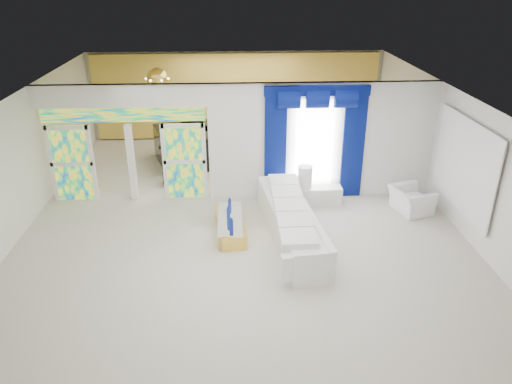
{
  "coord_description": "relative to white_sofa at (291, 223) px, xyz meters",
  "views": [
    {
      "loc": [
        -0.2,
        -10.82,
        5.51
      ],
      "look_at": [
        0.3,
        -1.2,
        1.1
      ],
      "focal_mm": 34.28,
      "sensor_mm": 36.0,
      "label": 1
    }
  ],
  "objects": [
    {
      "name": "floor",
      "position": [
        -1.07,
        1.31,
        -0.36
      ],
      "size": [
        12.0,
        12.0,
        0.0
      ],
      "primitive_type": "plane",
      "color": "#B7AF9E",
      "rests_on": "ground"
    },
    {
      "name": "dividing_wall",
      "position": [
        1.08,
        2.31,
        1.14
      ],
      "size": [
        5.7,
        0.18,
        3.0
      ],
      "primitive_type": "cube",
      "color": "white",
      "rests_on": "ground"
    },
    {
      "name": "dividing_header",
      "position": [
        -3.92,
        2.31,
        2.36
      ],
      "size": [
        4.3,
        0.18,
        0.55
      ],
      "primitive_type": "cube",
      "color": "white",
      "rests_on": "dividing_wall"
    },
    {
      "name": "stained_panel_left",
      "position": [
        -5.35,
        2.31,
        0.64
      ],
      "size": [
        0.95,
        0.04,
        2.0
      ],
      "primitive_type": "cube",
      "color": "#994C3F",
      "rests_on": "ground"
    },
    {
      "name": "stained_panel_right",
      "position": [
        -2.5,
        2.31,
        0.64
      ],
      "size": [
        0.95,
        0.04,
        2.0
      ],
      "primitive_type": "cube",
      "color": "#994C3F",
      "rests_on": "ground"
    },
    {
      "name": "stained_transom",
      "position": [
        -3.92,
        2.31,
        1.89
      ],
      "size": [
        4.0,
        0.05,
        0.35
      ],
      "primitive_type": "cube",
      "color": "#994C3F",
      "rests_on": "dividing_header"
    },
    {
      "name": "window_pane",
      "position": [
        0.83,
        2.21,
        1.09
      ],
      "size": [
        1.0,
        0.02,
        2.3
      ],
      "primitive_type": "cube",
      "color": "white",
      "rests_on": "dividing_wall"
    },
    {
      "name": "blue_drape_left",
      "position": [
        -0.17,
        2.18,
        1.04
      ],
      "size": [
        0.55,
        0.1,
        2.8
      ],
      "primitive_type": "cube",
      "color": "#040C4A",
      "rests_on": "ground"
    },
    {
      "name": "blue_drape_right",
      "position": [
        1.83,
        2.18,
        1.04
      ],
      "size": [
        0.55,
        0.1,
        2.8
      ],
      "primitive_type": "cube",
      "color": "#040C4A",
      "rests_on": "ground"
    },
    {
      "name": "blue_pelmet",
      "position": [
        0.83,
        2.18,
        2.46
      ],
      "size": [
        2.6,
        0.12,
        0.25
      ],
      "primitive_type": "cube",
      "color": "#040C4A",
      "rests_on": "dividing_wall"
    },
    {
      "name": "wall_mirror",
      "position": [
        3.87,
        0.31,
        1.19
      ],
      "size": [
        0.04,
        2.7,
        1.9
      ],
      "primitive_type": "cube",
      "color": "white",
      "rests_on": "ground"
    },
    {
      "name": "gold_curtains",
      "position": [
        -1.07,
        7.21,
        1.14
      ],
      "size": [
        9.7,
        0.12,
        2.9
      ],
      "primitive_type": "cube",
      "color": "#C88930",
      "rests_on": "ground"
    },
    {
      "name": "white_sofa",
      "position": [
        0.0,
        0.0,
        0.0
      ],
      "size": [
        1.26,
        3.9,
        0.73
      ],
      "primitive_type": "cube",
      "rotation": [
        0.0,
        0.0,
        0.12
      ],
      "color": "white",
      "rests_on": "ground"
    },
    {
      "name": "coffee_table",
      "position": [
        -1.35,
        0.3,
        -0.18
      ],
      "size": [
        0.73,
        1.7,
        0.37
      ],
      "primitive_type": "cube",
      "rotation": [
        0.0,
        0.0,
        0.12
      ],
      "color": "gold",
      "rests_on": "ground"
    },
    {
      "name": "console_table",
      "position": [
        0.85,
        1.77,
        -0.15
      ],
      "size": [
        1.32,
        0.44,
        0.44
      ],
      "primitive_type": "cube",
      "rotation": [
        0.0,
        0.0,
        0.02
      ],
      "color": "white",
      "rests_on": "ground"
    },
    {
      "name": "table_lamp",
      "position": [
        0.55,
        1.77,
        0.36
      ],
      "size": [
        0.36,
        0.36,
        0.58
      ],
      "primitive_type": "cylinder",
      "color": "silver",
      "rests_on": "console_table"
    },
    {
      "name": "armchair",
      "position": [
        3.12,
        1.16,
        -0.06
      ],
      "size": [
        1.06,
        1.14,
        0.62
      ],
      "primitive_type": "imported",
      "rotation": [
        0.0,
        0.0,
        1.85
      ],
      "color": "white",
      "rests_on": "ground"
    },
    {
      "name": "grand_piano",
      "position": [
        -2.73,
        4.86,
        0.15
      ],
      "size": [
        2.09,
        2.41,
        1.03
      ],
      "primitive_type": "cube",
      "rotation": [
        0.0,
        0.0,
        0.29
      ],
      "color": "black",
      "rests_on": "ground"
    },
    {
      "name": "piano_bench",
      "position": [
        -2.73,
        3.26,
        -0.21
      ],
      "size": [
        1.02,
        0.63,
        0.32
      ],
      "primitive_type": "cube",
      "rotation": [
        0.0,
        0.0,
        0.29
      ],
      "color": "black",
      "rests_on": "ground"
    },
    {
      "name": "tv_console",
      "position": [
        -5.68,
        4.1,
        0.06
      ],
      "size": [
        0.64,
        0.59,
        0.85
      ],
      "primitive_type": "cube",
      "rotation": [
        0.0,
        0.0,
        -0.1
      ],
      "color": "tan",
      "rests_on": "ground"
    },
    {
      "name": "chandelier",
      "position": [
        -3.37,
        4.71,
        2.29
      ],
      "size": [
        0.6,
        0.6,
        0.6
      ],
      "primitive_type": "sphere",
      "color": "gold",
      "rests_on": "ceiling"
    },
    {
      "name": "decanters",
      "position": [
        -1.37,
        0.33,
        0.1
      ],
      "size": [
        0.2,
        1.19,
        0.28
      ],
      "color": "navy",
      "rests_on": "coffee_table"
    }
  ]
}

